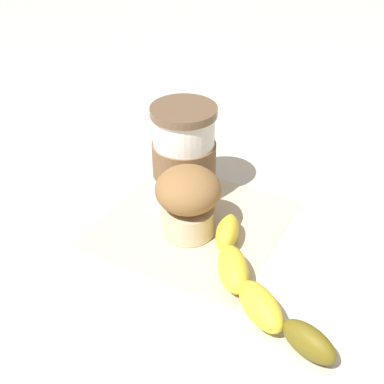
{
  "coord_description": "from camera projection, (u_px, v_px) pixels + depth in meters",
  "views": [
    {
      "loc": [
        0.37,
        -0.38,
        0.41
      ],
      "look_at": [
        0.0,
        0.0,
        0.05
      ],
      "focal_mm": 50.0,
      "sensor_mm": 36.0,
      "label": 1
    }
  ],
  "objects": [
    {
      "name": "ground_plane",
      "position": [
        192.0,
        223.0,
        0.66
      ],
      "size": [
        3.0,
        3.0,
        0.0
      ],
      "primitive_type": "plane",
      "color": "beige"
    },
    {
      "name": "paper_napkin",
      "position": [
        192.0,
        223.0,
        0.66
      ],
      "size": [
        0.26,
        0.26,
        0.0
      ],
      "primitive_type": "cube",
      "rotation": [
        0.0,
        0.0,
        0.27
      ],
      "color": "beige",
      "rests_on": "ground_plane"
    },
    {
      "name": "coffee_cup",
      "position": [
        184.0,
        154.0,
        0.68
      ],
      "size": [
        0.08,
        0.08,
        0.13
      ],
      "color": "white",
      "rests_on": "paper_napkin"
    },
    {
      "name": "muffin",
      "position": [
        188.0,
        199.0,
        0.62
      ],
      "size": [
        0.08,
        0.08,
        0.09
      ],
      "color": "beige",
      "rests_on": "paper_napkin"
    },
    {
      "name": "banana",
      "position": [
        253.0,
        285.0,
        0.55
      ],
      "size": [
        0.22,
        0.12,
        0.03
      ],
      "color": "yellow",
      "rests_on": "paper_napkin"
    },
    {
      "name": "wooden_stirrer",
      "position": [
        179.0,
        150.0,
        0.81
      ],
      "size": [
        0.1,
        0.05,
        0.0
      ],
      "primitive_type": "cube",
      "rotation": [
        0.0,
        0.0,
        5.88
      ],
      "color": "#9E7547",
      "rests_on": "ground_plane"
    }
  ]
}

